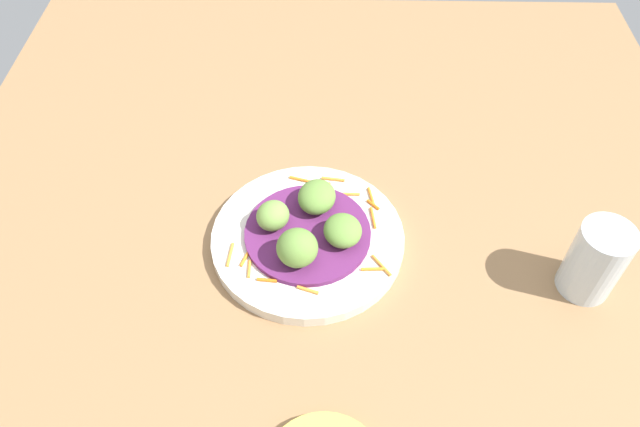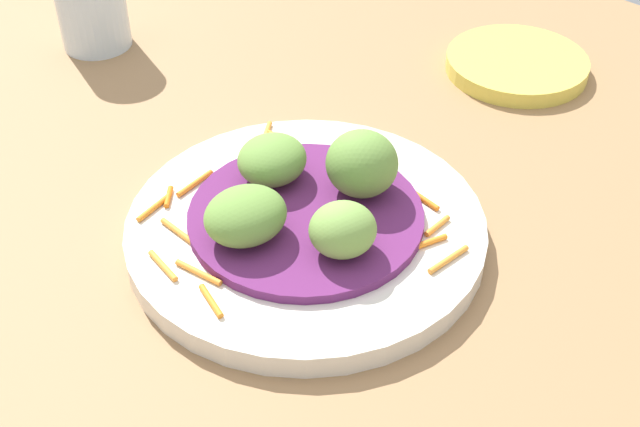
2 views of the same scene
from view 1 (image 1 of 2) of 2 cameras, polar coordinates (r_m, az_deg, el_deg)
The scene contains 9 objects.
table_surface at distance 83.50cm, azimuth 0.71°, elevation -0.41°, with size 110.00×110.00×2.00cm, color #936D47.
main_plate at distance 78.83cm, azimuth -1.27°, elevation -2.40°, with size 24.92×24.92×1.71cm, color silver.
cabbage_bed at distance 77.88cm, azimuth -1.28°, elevation -1.85°, with size 16.25×16.25×0.72cm, color #60235B.
carrot_garnish at distance 78.66cm, azimuth 0.13°, elevation -1.32°, with size 20.42×19.45×0.40cm.
guac_scoop_left at distance 73.09cm, azimuth -2.28°, elevation -3.24°, with size 5.08×5.02×4.65cm, color olive.
guac_scoop_center at distance 75.65cm, azimuth 2.02°, elevation -1.61°, with size 4.80×5.13×3.22cm, color olive.
guac_scoop_right at distance 79.14cm, azimuth -0.42°, elevation 1.58°, with size 4.92×5.59×3.42cm, color olive.
guac_scoop_back at distance 77.21cm, azimuth -4.57°, elevation -0.19°, with size 4.39×4.13×3.52cm, color #759E47.
water_glass at distance 78.37cm, azimuth 24.35°, elevation -4.06°, with size 6.43×6.43×10.23cm, color silver.
Camera 1 is at (0.16, -53.77, 64.88)cm, focal length 34.06 mm.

